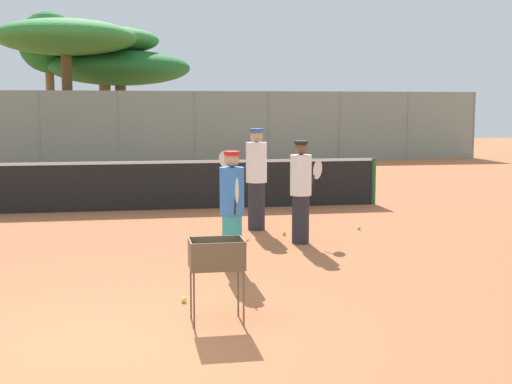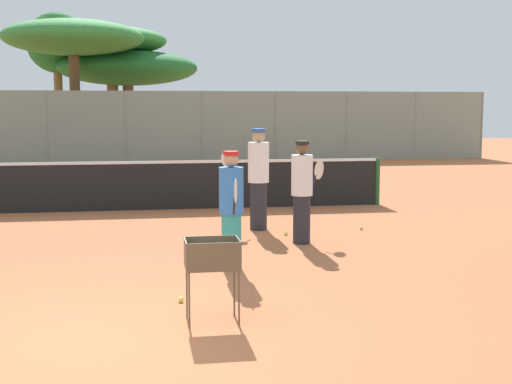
# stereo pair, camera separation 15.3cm
# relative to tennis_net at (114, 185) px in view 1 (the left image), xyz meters

# --- Properties ---
(ground_plane) EXTENTS (80.00, 80.00, 0.00)m
(ground_plane) POSITION_rel_tennis_net_xyz_m (0.00, -8.84, -0.56)
(ground_plane) COLOR #B7663D
(tennis_net) EXTENTS (11.82, 0.10, 1.07)m
(tennis_net) POSITION_rel_tennis_net_xyz_m (0.00, 0.00, 0.00)
(tennis_net) COLOR #26592D
(tennis_net) RESTS_ON ground_plane
(back_fence) EXTENTS (30.38, 0.08, 2.85)m
(back_fence) POSITION_rel_tennis_net_xyz_m (0.00, 13.29, 0.87)
(back_fence) COLOR gray
(back_fence) RESTS_ON ground_plane
(tree_0) EXTENTS (5.74, 5.74, 5.75)m
(tree_0) POSITION_rel_tennis_net_xyz_m (-2.06, 14.95, 4.42)
(tree_0) COLOR brown
(tree_0) RESTS_ON ground_plane
(tree_1) EXTENTS (4.99, 4.99, 5.83)m
(tree_1) POSITION_rel_tennis_net_xyz_m (-0.62, 17.98, 4.53)
(tree_1) COLOR brown
(tree_1) RESTS_ON ground_plane
(tree_2) EXTENTS (2.76, 2.76, 6.51)m
(tree_2) POSITION_rel_tennis_net_xyz_m (-3.10, 18.67, 4.48)
(tree_2) COLOR brown
(tree_2) RESTS_ON ground_plane
(tree_3) EXTENTS (6.36, 6.36, 4.77)m
(tree_3) POSITION_rel_tennis_net_xyz_m (0.08, 17.93, 3.38)
(tree_3) COLOR brown
(tree_3) RESTS_ON ground_plane
(player_white_outfit) EXTENTS (0.71, 0.69, 1.69)m
(player_white_outfit) POSITION_rel_tennis_net_xyz_m (3.09, -4.25, 0.32)
(player_white_outfit) COLOR #26262D
(player_white_outfit) RESTS_ON ground_plane
(player_red_cap) EXTENTS (0.34, 0.89, 1.64)m
(player_red_cap) POSITION_rel_tennis_net_xyz_m (1.70, -5.91, 0.29)
(player_red_cap) COLOR teal
(player_red_cap) RESTS_ON ground_plane
(player_yellow_shirt) EXTENTS (0.90, 0.48, 1.85)m
(player_yellow_shirt) POSITION_rel_tennis_net_xyz_m (2.59, -2.84, 0.40)
(player_yellow_shirt) COLOR #26262D
(player_yellow_shirt) RESTS_ON ground_plane
(ball_cart) EXTENTS (0.56, 0.41, 0.88)m
(ball_cart) POSITION_rel_tennis_net_xyz_m (1.19, -8.32, 0.10)
(ball_cart) COLOR brown
(ball_cart) RESTS_ON ground_plane
(tennis_ball_0) EXTENTS (0.07, 0.07, 0.07)m
(tennis_ball_0) POSITION_rel_tennis_net_xyz_m (2.98, -3.50, -0.53)
(tennis_ball_0) COLOR #D1E54C
(tennis_ball_0) RESTS_ON ground_plane
(tennis_ball_1) EXTENTS (0.07, 0.07, 0.07)m
(tennis_ball_1) POSITION_rel_tennis_net_xyz_m (4.45, -3.19, -0.53)
(tennis_ball_1) COLOR #D1E54C
(tennis_ball_1) RESTS_ON ground_plane
(tennis_ball_3) EXTENTS (0.07, 0.07, 0.07)m
(tennis_ball_3) POSITION_rel_tennis_net_xyz_m (0.90, -7.50, -0.53)
(tennis_ball_3) COLOR #D1E54C
(tennis_ball_3) RESTS_ON ground_plane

